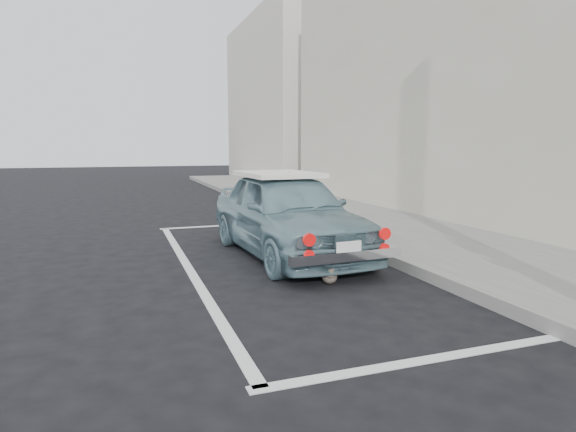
# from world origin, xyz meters

# --- Properties ---
(ground) EXTENTS (80.00, 80.00, 0.00)m
(ground) POSITION_xyz_m (0.00, 0.00, 0.00)
(ground) COLOR black
(ground) RESTS_ON ground
(sidewalk) EXTENTS (2.80, 40.00, 0.15)m
(sidewalk) POSITION_xyz_m (3.20, 2.00, 0.07)
(sidewalk) COLOR slate
(sidewalk) RESTS_ON ground
(shop_building) EXTENTS (3.50, 18.00, 7.00)m
(shop_building) POSITION_xyz_m (6.33, 4.00, 3.49)
(shop_building) COLOR #BCB6A5
(shop_building) RESTS_ON ground
(building_far) EXTENTS (3.50, 10.00, 8.00)m
(building_far) POSITION_xyz_m (6.35, 20.00, 4.00)
(building_far) COLOR beige
(building_far) RESTS_ON ground
(pline_rear) EXTENTS (3.00, 0.12, 0.01)m
(pline_rear) POSITION_xyz_m (0.50, -0.50, 0.00)
(pline_rear) COLOR silver
(pline_rear) RESTS_ON ground
(pline_front) EXTENTS (3.00, 0.12, 0.01)m
(pline_front) POSITION_xyz_m (0.50, 6.50, 0.00)
(pline_front) COLOR silver
(pline_front) RESTS_ON ground
(pline_side) EXTENTS (0.12, 7.00, 0.01)m
(pline_side) POSITION_xyz_m (-0.90, 3.00, 0.00)
(pline_side) COLOR silver
(pline_side) RESTS_ON ground
(retro_coupe) EXTENTS (1.74, 3.93, 1.31)m
(retro_coupe) POSITION_xyz_m (0.67, 3.41, 0.66)
(retro_coupe) COLOR #6E939E
(retro_coupe) RESTS_ON ground
(cat) EXTENTS (0.29, 0.42, 0.24)m
(cat) POSITION_xyz_m (0.63, 1.73, 0.11)
(cat) COLOR brown
(cat) RESTS_ON ground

